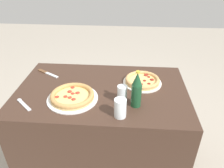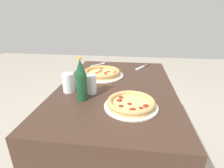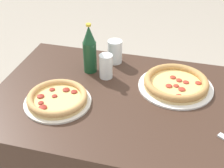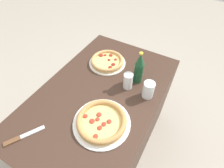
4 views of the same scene
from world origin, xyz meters
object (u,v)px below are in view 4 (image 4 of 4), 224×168
object	(u,v)px
glass_lemonade	(148,90)
knife	(23,136)
beer_bottle	(139,68)
pizza_pepperoni	(107,61)
glass_water	(128,82)
pizza_salami	(102,121)

from	to	relation	value
glass_lemonade	knife	xyz separation A→B (m)	(0.58, -0.46, -0.05)
glass_lemonade	beer_bottle	xyz separation A→B (m)	(-0.09, -0.11, 0.06)
knife	pizza_pepperoni	bearing A→B (deg)	173.05
pizza_pepperoni	glass_water	world-z (taller)	glass_water
glass_lemonade	knife	world-z (taller)	glass_lemonade
pizza_pepperoni	beer_bottle	size ratio (longest dim) A/B	1.15
glass_water	knife	size ratio (longest dim) A/B	0.59
glass_water	glass_lemonade	bearing A→B (deg)	87.96
pizza_pepperoni	knife	size ratio (longest dim) A/B	1.42
glass_lemonade	glass_water	bearing A→B (deg)	-92.04
pizza_salami	glass_lemonade	bearing A→B (deg)	154.75
glass_lemonade	knife	size ratio (longest dim) A/B	0.59
glass_lemonade	knife	bearing A→B (deg)	-38.56
pizza_pepperoni	glass_water	bearing A→B (deg)	59.82
pizza_salami	glass_water	size ratio (longest dim) A/B	2.88
pizza_salami	beer_bottle	size ratio (longest dim) A/B	1.37
pizza_salami	beer_bottle	world-z (taller)	beer_bottle
beer_bottle	glass_water	bearing A→B (deg)	-20.75
pizza_pepperoni	beer_bottle	xyz separation A→B (m)	(0.05, 0.27, 0.09)
beer_bottle	pizza_pepperoni	bearing A→B (deg)	-100.90
pizza_pepperoni	knife	world-z (taller)	pizza_pepperoni
pizza_pepperoni	glass_water	size ratio (longest dim) A/B	2.43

